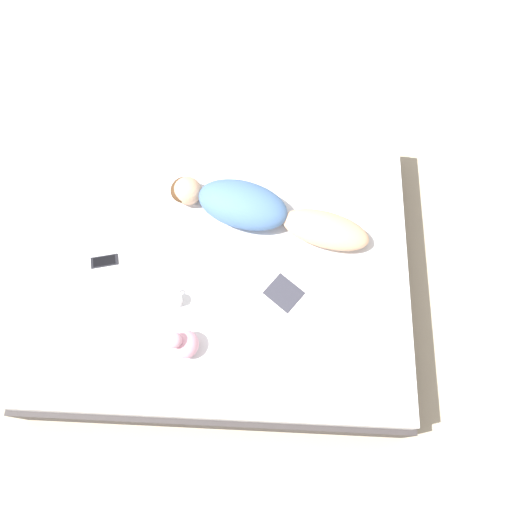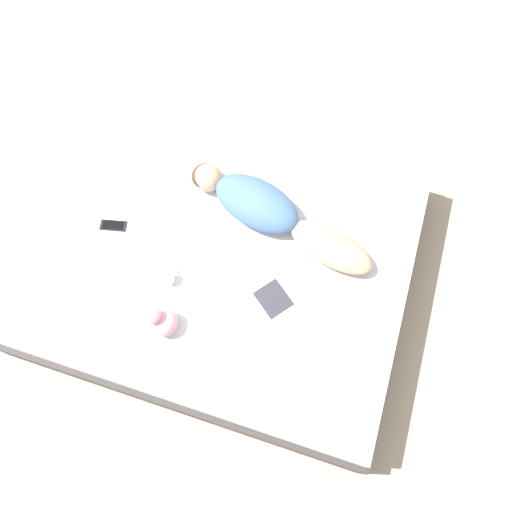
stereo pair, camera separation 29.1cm
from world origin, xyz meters
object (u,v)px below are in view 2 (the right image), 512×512
Objects in this scene: person at (272,213)px; coffee_mug at (168,278)px; cell_phone at (113,226)px; open_magazine at (256,310)px.

person reaches higher than coffee_mug.
person is 11.69× the size of coffee_mug.
coffee_mug is 0.51m from cell_phone.
cell_phone is at bearing 124.79° from person.
open_magazine is (-0.58, -0.09, -0.09)m from person.
coffee_mug reaches higher than open_magazine.
coffee_mug is at bearing -129.31° from cell_phone.
open_magazine is at bearing -116.65° from cell_phone.
coffee_mug is at bearing 155.66° from person.
person is at bearing 46.75° from open_magazine.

